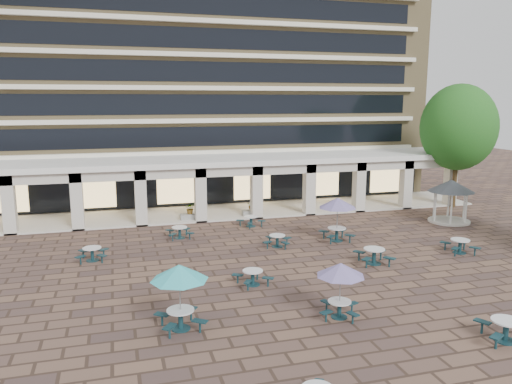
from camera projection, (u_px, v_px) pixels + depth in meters
ground at (283, 275)px, 25.26m from camera, size 120.00×120.00×0.00m
apartment_building at (197, 59)px, 47.08m from camera, size 40.00×15.50×25.20m
retail_arcade at (222, 175)px, 38.72m from camera, size 42.00×6.60×4.40m
picnic_table_3 at (506, 329)px, 18.24m from camera, size 2.19×2.19×0.83m
picnic_table_4 at (179, 275)px, 18.91m from camera, size 2.24×2.24×2.59m
picnic_table_5 at (253, 276)px, 23.84m from camera, size 1.88×1.88×0.74m
picnic_table_6 at (341, 272)px, 19.99m from camera, size 1.99×1.99×2.30m
picnic_table_7 at (460, 245)px, 28.85m from camera, size 2.02×2.02×0.81m
picnic_table_8 at (92, 253)px, 27.45m from camera, size 1.77×1.77×0.76m
picnic_table_9 at (277, 240)px, 30.08m from camera, size 2.01×2.01×0.73m
picnic_table_10 at (374, 255)px, 26.93m from camera, size 2.12×2.12×0.86m
picnic_table_11 at (338, 205)px, 31.01m from camera, size 2.38×2.38×2.75m
picnic_table_12 at (180, 231)px, 31.98m from camera, size 1.72×1.72×0.74m
picnic_table_13 at (251, 220)px, 34.92m from camera, size 2.01×2.01×0.73m
gazebo at (451, 191)px, 35.92m from camera, size 3.30×3.30×3.07m
tree_east_c at (459, 127)px, 40.17m from camera, size 6.04×6.04×10.06m
planter_left at (190, 213)px, 36.62m from camera, size 1.50×0.81×1.34m
planter_right at (252, 210)px, 37.88m from camera, size 1.50×0.82×1.30m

